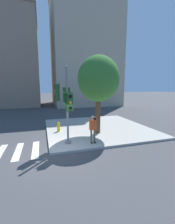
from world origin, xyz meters
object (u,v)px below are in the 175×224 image
object	(u,v)px
traffic_signal_pole	(65,101)
fire_hydrant	(58,127)
person_photographer	(93,126)
street_tree	(98,79)

from	to	relation	value
traffic_signal_pole	fire_hydrant	size ratio (longest dim) A/B	6.14
person_photographer	street_tree	xyz separation A→B (m)	(0.97, 1.74, 2.78)
person_photographer	fire_hydrant	world-z (taller)	person_photographer
traffic_signal_pole	street_tree	bearing A→B (deg)	29.00
traffic_signal_pole	street_tree	size ratio (longest dim) A/B	0.82
person_photographer	traffic_signal_pole	bearing A→B (deg)	166.86
person_photographer	fire_hydrant	bearing A→B (deg)	120.36
traffic_signal_pole	street_tree	xyz separation A→B (m)	(2.50, 1.38, 1.27)
street_tree	fire_hydrant	world-z (taller)	street_tree
person_photographer	street_tree	size ratio (longest dim) A/B	0.31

